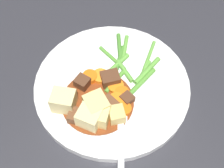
% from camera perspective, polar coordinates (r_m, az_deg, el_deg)
% --- Properties ---
extents(ground_plane, '(3.00, 3.00, 0.00)m').
position_cam_1_polar(ground_plane, '(0.57, -0.00, -0.81)').
color(ground_plane, '#2D2D33').
extents(dinner_plate, '(0.28, 0.28, 0.01)m').
position_cam_1_polar(dinner_plate, '(0.56, -0.00, -0.41)').
color(dinner_plate, white).
rests_on(dinner_plate, ground_plane).
extents(stew_sauce, '(0.12, 0.12, 0.00)m').
position_cam_1_polar(stew_sauce, '(0.54, -2.61, -3.22)').
color(stew_sauce, brown).
rests_on(stew_sauce, dinner_plate).
extents(carrot_slice_0, '(0.04, 0.04, 0.01)m').
position_cam_1_polar(carrot_slice_0, '(0.53, -3.01, -3.09)').
color(carrot_slice_0, orange).
rests_on(carrot_slice_0, dinner_plate).
extents(carrot_slice_1, '(0.03, 0.03, 0.01)m').
position_cam_1_polar(carrot_slice_1, '(0.56, -4.01, 1.24)').
color(carrot_slice_1, orange).
rests_on(carrot_slice_1, dinner_plate).
extents(carrot_slice_2, '(0.03, 0.03, 0.01)m').
position_cam_1_polar(carrot_slice_2, '(0.52, 2.22, -4.61)').
color(carrot_slice_2, orange).
rests_on(carrot_slice_2, dinner_plate).
extents(carrot_slice_3, '(0.03, 0.03, 0.01)m').
position_cam_1_polar(carrot_slice_3, '(0.54, 2.22, -1.48)').
color(carrot_slice_3, orange).
rests_on(carrot_slice_3, dinner_plate).
extents(carrot_slice_4, '(0.04, 0.04, 0.01)m').
position_cam_1_polar(carrot_slice_4, '(0.53, 0.84, -2.92)').
color(carrot_slice_4, orange).
rests_on(carrot_slice_4, dinner_plate).
extents(carrot_slice_5, '(0.04, 0.04, 0.01)m').
position_cam_1_polar(carrot_slice_5, '(0.55, 1.01, -0.28)').
color(carrot_slice_5, orange).
rests_on(carrot_slice_5, dinner_plate).
extents(carrot_slice_6, '(0.04, 0.04, 0.01)m').
position_cam_1_polar(carrot_slice_6, '(0.56, -2.09, 1.34)').
color(carrot_slice_6, orange).
rests_on(carrot_slice_6, dinner_plate).
extents(potato_chunk_0, '(0.05, 0.05, 0.03)m').
position_cam_1_polar(potato_chunk_0, '(0.51, -4.14, -6.09)').
color(potato_chunk_0, '#EAD68C').
rests_on(potato_chunk_0, dinner_plate).
extents(potato_chunk_1, '(0.05, 0.05, 0.03)m').
position_cam_1_polar(potato_chunk_1, '(0.51, -2.56, -5.69)').
color(potato_chunk_1, '#E5CC7A').
rests_on(potato_chunk_1, dinner_plate).
extents(potato_chunk_2, '(0.05, 0.05, 0.04)m').
position_cam_1_polar(potato_chunk_2, '(0.52, -8.76, -3.05)').
color(potato_chunk_2, '#EAD68C').
rests_on(potato_chunk_2, dinner_plate).
extents(potato_chunk_3, '(0.04, 0.04, 0.03)m').
position_cam_1_polar(potato_chunk_3, '(0.51, -2.83, -3.93)').
color(potato_chunk_3, '#E5CC7A').
rests_on(potato_chunk_3, dinner_plate).
extents(potato_chunk_4, '(0.03, 0.03, 0.02)m').
position_cam_1_polar(potato_chunk_4, '(0.51, 0.86, -5.61)').
color(potato_chunk_4, '#DBBC6B').
rests_on(potato_chunk_4, dinner_plate).
extents(meat_chunk_0, '(0.03, 0.03, 0.02)m').
position_cam_1_polar(meat_chunk_0, '(0.55, -5.38, 0.24)').
color(meat_chunk_0, '#56331E').
rests_on(meat_chunk_0, dinner_plate).
extents(meat_chunk_1, '(0.02, 0.02, 0.01)m').
position_cam_1_polar(meat_chunk_1, '(0.53, 2.36, -2.95)').
color(meat_chunk_1, '#56331E').
rests_on(meat_chunk_1, dinner_plate).
extents(meat_chunk_2, '(0.03, 0.03, 0.02)m').
position_cam_1_polar(meat_chunk_2, '(0.52, -0.51, -3.69)').
color(meat_chunk_2, brown).
rests_on(meat_chunk_2, dinner_plate).
extents(meat_chunk_3, '(0.04, 0.04, 0.02)m').
position_cam_1_polar(meat_chunk_3, '(0.52, -6.25, -5.87)').
color(meat_chunk_3, brown).
rests_on(meat_chunk_3, dinner_plate).
extents(meat_chunk_4, '(0.04, 0.04, 0.02)m').
position_cam_1_polar(meat_chunk_4, '(0.55, -0.25, 1.00)').
color(meat_chunk_4, '#56331E').
rests_on(meat_chunk_4, dinner_plate).
extents(green_bean_0, '(0.07, 0.05, 0.01)m').
position_cam_1_polar(green_bean_0, '(0.58, 1.16, 3.85)').
color(green_bean_0, '#4C8E33').
rests_on(green_bean_0, dinner_plate).
extents(green_bean_1, '(0.04, 0.04, 0.01)m').
position_cam_1_polar(green_bean_1, '(0.60, 2.38, 6.66)').
color(green_bean_1, '#66AD42').
rests_on(green_bean_1, dinner_plate).
extents(green_bean_2, '(0.01, 0.07, 0.01)m').
position_cam_1_polar(green_bean_2, '(0.58, 0.06, 4.71)').
color(green_bean_2, '#599E38').
rests_on(green_bean_2, dinner_plate).
extents(green_bean_3, '(0.07, 0.02, 0.01)m').
position_cam_1_polar(green_bean_3, '(0.57, 0.67, 3.29)').
color(green_bean_3, '#66AD42').
rests_on(green_bean_3, dinner_plate).
extents(green_bean_4, '(0.04, 0.06, 0.01)m').
position_cam_1_polar(green_bean_4, '(0.60, 1.35, 6.69)').
color(green_bean_4, '#4C8E33').
rests_on(green_bean_4, dinner_plate).
extents(green_bean_5, '(0.08, 0.03, 0.01)m').
position_cam_1_polar(green_bean_5, '(0.55, 5.14, 0.12)').
color(green_bean_5, '#599E38').
rests_on(green_bean_5, dinner_plate).
extents(green_bean_6, '(0.05, 0.03, 0.01)m').
position_cam_1_polar(green_bean_6, '(0.57, 5.76, 2.26)').
color(green_bean_6, '#66AD42').
rests_on(green_bean_6, dinner_plate).
extents(green_bean_7, '(0.06, 0.02, 0.01)m').
position_cam_1_polar(green_bean_7, '(0.55, 0.91, 0.38)').
color(green_bean_7, '#599E38').
rests_on(green_bean_7, dinner_plate).
extents(green_bean_8, '(0.02, 0.05, 0.01)m').
position_cam_1_polar(green_bean_8, '(0.57, 2.36, 2.38)').
color(green_bean_8, '#66AD42').
rests_on(green_bean_8, dinner_plate).
extents(green_bean_9, '(0.06, 0.04, 0.01)m').
position_cam_1_polar(green_bean_9, '(0.59, 6.74, 5.12)').
color(green_bean_9, '#66AD42').
rests_on(green_bean_9, dinner_plate).
extents(green_bean_10, '(0.07, 0.02, 0.01)m').
position_cam_1_polar(green_bean_10, '(0.57, 6.39, 2.45)').
color(green_bean_10, '#66AD42').
rests_on(green_bean_10, dinner_plate).
extents(fork, '(0.12, 0.15, 0.00)m').
position_cam_1_polar(fork, '(0.51, 1.60, -9.34)').
color(fork, silver).
rests_on(fork, dinner_plate).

